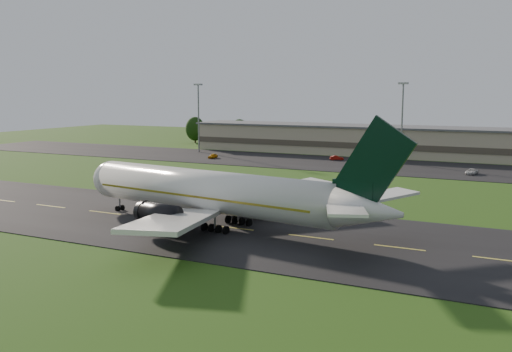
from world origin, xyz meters
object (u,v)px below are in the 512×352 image
at_px(light_mast_centre, 402,113).
at_px(airliner, 214,193).
at_px(terminal, 419,143).
at_px(light_mast_west, 198,110).
at_px(service_vehicle_b, 337,158).
at_px(service_vehicle_c, 472,172).
at_px(service_vehicle_a, 213,156).

bearing_deg(light_mast_centre, airliner, -95.62).
xyz_separation_m(terminal, light_mast_centre, (-1.40, -16.18, 8.75)).
xyz_separation_m(light_mast_west, service_vehicle_b, (43.56, -1.50, -12.04)).
bearing_deg(service_vehicle_c, light_mast_centre, 152.99).
bearing_deg(service_vehicle_b, airliner, 158.75).
bearing_deg(light_mast_centre, service_vehicle_a, -165.75).
bearing_deg(light_mast_centre, service_vehicle_b, -174.79).
relative_size(airliner, terminal, 0.35).
distance_m(terminal, light_mast_centre, 18.45).
height_order(airliner, service_vehicle_a, airliner).
bearing_deg(service_vehicle_c, terminal, 128.80).
height_order(terminal, service_vehicle_a, terminal).
bearing_deg(service_vehicle_a, light_mast_west, 131.63).
distance_m(service_vehicle_a, service_vehicle_b, 33.36).
xyz_separation_m(light_mast_centre, service_vehicle_b, (-16.44, -1.50, -12.04)).
bearing_deg(service_vehicle_b, terminal, -72.72).
bearing_deg(light_mast_centre, terminal, 85.05).
distance_m(airliner, light_mast_west, 95.92).
bearing_deg(light_mast_centre, light_mast_west, 180.00).
bearing_deg(service_vehicle_c, light_mast_west, 179.26).
distance_m(service_vehicle_b, service_vehicle_c, 36.74).
height_order(light_mast_centre, service_vehicle_c, light_mast_centre).
relative_size(light_mast_centre, service_vehicle_c, 4.75).
height_order(airliner, light_mast_west, light_mast_west).
bearing_deg(service_vehicle_a, airliner, -62.23).
relative_size(airliner, light_mast_centre, 2.51).
bearing_deg(service_vehicle_a, light_mast_centre, 11.43).
distance_m(airliner, light_mast_centre, 80.91).
xyz_separation_m(airliner, light_mast_west, (-52.12, 80.12, 8.08)).
distance_m(light_mast_west, service_vehicle_b, 45.22).
height_order(airliner, service_vehicle_c, airliner).
bearing_deg(service_vehicle_b, light_mast_west, 60.57).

